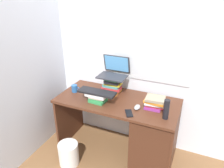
{
  "coord_description": "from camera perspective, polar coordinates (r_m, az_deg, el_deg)",
  "views": [
    {
      "loc": [
        0.79,
        -1.97,
        1.9
      ],
      "look_at": [
        -0.07,
        0.01,
        0.9
      ],
      "focal_mm": 34.39,
      "sensor_mm": 36.0,
      "label": 1
    }
  ],
  "objects": [
    {
      "name": "ground_plane",
      "position": [
        2.85,
        1.28,
        -17.06
      ],
      "size": [
        6.0,
        6.0,
        0.0
      ],
      "primitive_type": "plane",
      "color": "brown"
    },
    {
      "name": "wall_back",
      "position": [
        2.53,
        4.8,
        10.98
      ],
      "size": [
        6.0,
        0.06,
        2.6
      ],
      "color": "silver",
      "rests_on": "ground"
    },
    {
      "name": "wall_left",
      "position": [
        2.7,
        -17.88,
        10.77
      ],
      "size": [
        0.05,
        6.0,
        2.6
      ],
      "primitive_type": "cube",
      "color": "silver",
      "rests_on": "ground"
    },
    {
      "name": "desk",
      "position": [
        2.5,
        8.65,
        -12.57
      ],
      "size": [
        1.37,
        0.63,
        0.72
      ],
      "color": "#4C2819",
      "rests_on": "ground"
    },
    {
      "name": "book_stack_tall",
      "position": [
        2.55,
        0.1,
        -0.32
      ],
      "size": [
        0.24,
        0.2,
        0.2
      ],
      "color": "orange",
      "rests_on": "desk"
    },
    {
      "name": "book_stack_keyboard_riser",
      "position": [
        2.37,
        -3.79,
        -3.37
      ],
      "size": [
        0.24,
        0.18,
        0.11
      ],
      "color": "#338C4C",
      "rests_on": "desk"
    },
    {
      "name": "book_stack_side",
      "position": [
        2.29,
        11.37,
        -4.81
      ],
      "size": [
        0.22,
        0.18,
        0.13
      ],
      "color": "#8C338C",
      "rests_on": "desk"
    },
    {
      "name": "laptop",
      "position": [
        2.53,
        0.55,
        3.43
      ],
      "size": [
        0.33,
        0.28,
        0.23
      ],
      "color": "#2D2D33",
      "rests_on": "book_stack_tall"
    },
    {
      "name": "keyboard",
      "position": [
        2.34,
        -4.04,
        -2.16
      ],
      "size": [
        0.42,
        0.14,
        0.02
      ],
      "primitive_type": "cube",
      "rotation": [
        0.0,
        0.0,
        0.01
      ],
      "color": "black",
      "rests_on": "book_stack_keyboard_riser"
    },
    {
      "name": "computer_mouse",
      "position": [
        2.27,
        6.72,
        -6.15
      ],
      "size": [
        0.06,
        0.1,
        0.04
      ],
      "primitive_type": "ellipsoid",
      "color": "#A5A8AD",
      "rests_on": "desk"
    },
    {
      "name": "mug",
      "position": [
        2.63,
        -9.88,
        -1.17
      ],
      "size": [
        0.11,
        0.07,
        0.09
      ],
      "color": "#265999",
      "rests_on": "desk"
    },
    {
      "name": "water_bottle",
      "position": [
        2.12,
        14.24,
        -6.55
      ],
      "size": [
        0.06,
        0.06,
        0.2
      ],
      "primitive_type": "cylinder",
      "color": "black",
      "rests_on": "desk"
    },
    {
      "name": "cell_phone",
      "position": [
        2.18,
        4.53,
        -7.76
      ],
      "size": [
        0.12,
        0.15,
        0.01
      ],
      "primitive_type": "cube",
      "rotation": [
        0.0,
        0.0,
        0.5
      ],
      "color": "black",
      "rests_on": "desk"
    },
    {
      "name": "wastebasket",
      "position": [
        2.64,
        -11.45,
        -17.71
      ],
      "size": [
        0.23,
        0.23,
        0.27
      ],
      "primitive_type": "cylinder",
      "color": "silver",
      "rests_on": "ground"
    }
  ]
}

